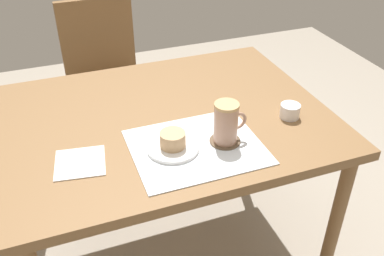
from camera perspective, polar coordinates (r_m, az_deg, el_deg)
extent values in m
cube|color=#9E9384|center=(2.03, -2.67, -16.20)|extent=(4.40, 4.40, 0.02)
cylinder|color=brown|center=(1.72, 18.40, -12.53)|extent=(0.05, 0.05, 0.69)
cylinder|color=brown|center=(2.04, -20.53, -4.70)|extent=(0.05, 0.05, 0.69)
cylinder|color=brown|center=(2.22, 6.71, 0.88)|extent=(0.05, 0.05, 0.69)
cube|color=brown|center=(1.55, -3.36, 1.20)|extent=(1.15, 0.89, 0.04)
cylinder|color=brown|center=(2.30, -5.01, -2.12)|extent=(0.04, 0.04, 0.40)
cylinder|color=brown|center=(2.26, -13.64, -3.99)|extent=(0.04, 0.04, 0.40)
cylinder|color=brown|center=(2.59, -7.31, 2.18)|extent=(0.04, 0.04, 0.40)
cylinder|color=brown|center=(2.55, -15.00, 0.61)|extent=(0.04, 0.04, 0.40)
cube|color=brown|center=(2.30, -10.79, 3.77)|extent=(0.43, 0.43, 0.04)
cube|color=brown|center=(2.37, -12.45, 11.18)|extent=(0.39, 0.04, 0.46)
cube|color=white|center=(1.37, 0.58, -2.53)|extent=(0.41, 0.34, 0.00)
cylinder|color=white|center=(1.36, -2.56, -2.59)|extent=(0.17, 0.17, 0.01)
cylinder|color=tan|center=(1.34, -2.59, -1.53)|extent=(0.08, 0.08, 0.05)
cylinder|color=brown|center=(1.40, 4.41, -1.72)|extent=(0.10, 0.10, 0.00)
cylinder|color=tan|center=(1.36, 4.53, 0.55)|extent=(0.08, 0.08, 0.13)
cylinder|color=tan|center=(1.32, 4.67, 3.05)|extent=(0.08, 0.08, 0.01)
torus|color=tan|center=(1.37, 6.09, 0.97)|extent=(0.06, 0.01, 0.06)
cube|color=white|center=(1.35, -14.70, -4.50)|extent=(0.17, 0.17, 0.00)
cylinder|color=white|center=(1.55, 12.93, 2.23)|extent=(0.07, 0.07, 0.05)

